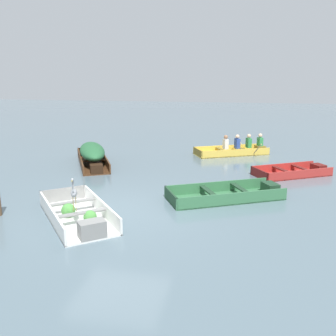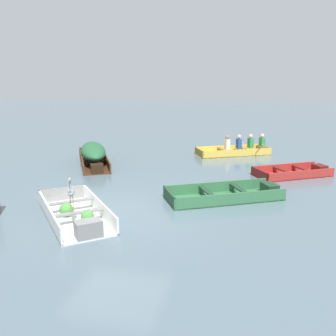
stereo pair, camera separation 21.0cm
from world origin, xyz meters
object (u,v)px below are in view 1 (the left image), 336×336
Objects in this scene: skiff_red_far_moored at (294,172)px; rowboat_yellow_with_crew at (236,149)px; skiff_dark_varnish_mid_moored at (92,153)px; heron_on_dinghy at (74,192)px; skiff_green_near_moored at (230,194)px; dinghy_white_foreground at (79,215)px.

rowboat_yellow_with_crew is at bearing 123.11° from skiff_red_far_moored.
rowboat_yellow_with_crew reaches higher than skiff_dark_varnish_mid_moored.
heron_on_dinghy is at bearing -71.23° from skiff_dark_varnish_mid_moored.
heron_on_dinghy reaches higher than skiff_green_near_moored.
rowboat_yellow_with_crew is 4.04× the size of heron_on_dinghy.
skiff_green_near_moored is 6.35m from rowboat_yellow_with_crew.
dinghy_white_foreground is 0.91× the size of rowboat_yellow_with_crew.
dinghy_white_foreground is 4.37m from skiff_green_near_moored.
rowboat_yellow_with_crew is at bearing 69.06° from heron_on_dinghy.
rowboat_yellow_with_crew is (0.06, 6.35, 0.10)m from skiff_green_near_moored.
skiff_red_far_moored is 8.27m from heron_on_dinghy.
rowboat_yellow_with_crew reaches higher than dinghy_white_foreground.
skiff_dark_varnish_mid_moored is at bearing -150.52° from rowboat_yellow_with_crew.
skiff_red_far_moored is 3.42× the size of heron_on_dinghy.
rowboat_yellow_with_crew is at bearing 89.43° from skiff_green_near_moored.
rowboat_yellow_with_crew is (-2.12, 3.26, 0.11)m from skiff_red_far_moored.
skiff_dark_varnish_mid_moored is 6.44m from rowboat_yellow_with_crew.
dinghy_white_foreground is 3.69× the size of heron_on_dinghy.
skiff_green_near_moored is (3.58, 2.50, -0.04)m from dinghy_white_foreground.
rowboat_yellow_with_crew is at bearing 29.48° from skiff_dark_varnish_mid_moored.
skiff_red_far_moored is at bearing 54.70° from skiff_green_near_moored.
rowboat_yellow_with_crew is (5.60, 3.17, -0.24)m from skiff_dark_varnish_mid_moored.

